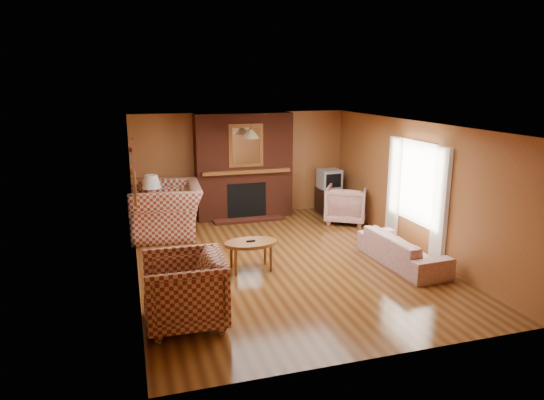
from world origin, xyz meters
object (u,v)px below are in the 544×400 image
object	(u,v)px
plaid_loveseat	(166,209)
table_lamp	(152,189)
side_table	(154,218)
floral_armchair	(346,204)
tv_stand	(329,200)
crt_tv	(330,179)
coffee_table	(251,245)
fireplace	(244,167)
floral_sofa	(402,250)
plaid_armchair	(184,290)

from	to	relation	value
plaid_loveseat	table_lamp	world-z (taller)	table_lamp
side_table	floral_armchair	bearing A→B (deg)	-7.37
tv_stand	crt_tv	bearing A→B (deg)	-89.08
plaid_loveseat	floral_armchair	bearing A→B (deg)	89.45
coffee_table	side_table	world-z (taller)	side_table
crt_tv	tv_stand	bearing A→B (deg)	90.00
fireplace	table_lamp	world-z (taller)	fireplace
fireplace	side_table	world-z (taller)	fireplace
tv_stand	side_table	bearing A→B (deg)	-174.26
floral_sofa	floral_armchair	distance (m)	2.67
fireplace	coffee_table	world-z (taller)	fireplace
plaid_loveseat	side_table	world-z (taller)	plaid_loveseat
fireplace	floral_armchair	size ratio (longest dim) A/B	2.68
plaid_loveseat	floral_armchair	world-z (taller)	plaid_loveseat
table_lamp	crt_tv	bearing A→B (deg)	4.74
fireplace	table_lamp	xyz separation A→B (m)	(-2.10, -0.53, -0.26)
coffee_table	table_lamp	bearing A→B (deg)	118.10
floral_armchair	side_table	xyz separation A→B (m)	(-4.18, 0.54, -0.13)
fireplace	tv_stand	world-z (taller)	fireplace
coffee_table	tv_stand	size ratio (longest dim) A/B	1.49
crt_tv	plaid_armchair	bearing A→B (deg)	-131.05
fireplace	floral_sofa	bearing A→B (deg)	-63.03
coffee_table	tv_stand	world-z (taller)	tv_stand
coffee_table	side_table	xyz separation A→B (m)	(-1.43, 2.69, -0.16)
side_table	crt_tv	xyz separation A→B (m)	(4.15, 0.34, 0.55)
side_table	plaid_loveseat	bearing A→B (deg)	-47.73
table_lamp	tv_stand	world-z (taller)	table_lamp
floral_sofa	crt_tv	world-z (taller)	crt_tv
floral_sofa	floral_armchair	world-z (taller)	floral_armchair
tv_stand	fireplace	bearing A→B (deg)	175.77
plaid_loveseat	coffee_table	bearing A→B (deg)	29.48
fireplace	plaid_armchair	distance (m)	5.21
plaid_armchair	table_lamp	world-z (taller)	table_lamp
plaid_loveseat	coffee_table	distance (m)	2.69
plaid_armchair	coffee_table	world-z (taller)	plaid_armchair
fireplace	tv_stand	size ratio (longest dim) A/B	4.01
plaid_loveseat	table_lamp	bearing A→B (deg)	-134.41
fireplace	floral_sofa	size ratio (longest dim) A/B	1.30
floral_armchair	crt_tv	bearing A→B (deg)	-56.73
floral_sofa	tv_stand	xyz separation A→B (m)	(0.15, 3.55, 0.03)
table_lamp	floral_armchair	bearing A→B (deg)	-7.37
plaid_armchair	table_lamp	size ratio (longest dim) A/B	1.58
side_table	crt_tv	distance (m)	4.20
floral_sofa	side_table	world-z (taller)	side_table
tv_stand	table_lamp	bearing A→B (deg)	-174.26
fireplace	coffee_table	distance (m)	3.37
plaid_loveseat	tv_stand	bearing A→B (deg)	102.42
plaid_loveseat	table_lamp	xyz separation A→B (m)	(-0.25, 0.28, 0.39)
coffee_table	crt_tv	world-z (taller)	crt_tv
side_table	crt_tv	world-z (taller)	crt_tv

